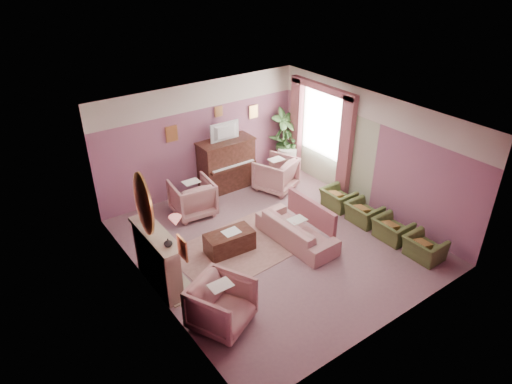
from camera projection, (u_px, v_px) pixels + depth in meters
floor at (275, 242)px, 9.82m from camera, size 5.50×6.00×0.01m
ceiling at (278, 119)px, 8.45m from camera, size 5.50×6.00×0.01m
wall_back at (201, 138)px, 11.26m from camera, size 5.50×0.02×2.80m
wall_front at (396, 260)px, 7.02m from camera, size 5.50×0.02×2.80m
wall_left at (149, 230)px, 7.74m from camera, size 0.02×6.00×2.80m
wall_right at (370, 152)px, 10.54m from camera, size 0.02×6.00×2.80m
picture_rail_band at (199, 96)px, 10.73m from camera, size 5.50×0.01×0.65m
stripe_panel at (329, 147)px, 11.61m from camera, size 0.01×3.00×2.15m
fireplace_surround at (157, 261)px, 8.37m from camera, size 0.30×1.40×1.10m
fireplace_inset at (163, 265)px, 8.50m from camera, size 0.18×0.72×0.68m
fire_ember at (166, 272)px, 8.61m from camera, size 0.06×0.54×0.10m
mantel_shelf at (156, 235)px, 8.11m from camera, size 0.40×1.55×0.07m
hearth at (170, 279)px, 8.74m from camera, size 0.55×1.50×0.02m
mirror_frame at (144, 204)px, 7.71m from camera, size 0.04×0.72×1.20m
mirror_glass at (145, 204)px, 7.72m from camera, size 0.01×0.60×1.06m
sconce_shade at (175, 221)px, 6.92m from camera, size 0.20×0.20×0.16m
piano at (226, 165)px, 11.66m from camera, size 1.40×0.60×1.30m
piano_keyshelf at (234, 167)px, 11.37m from camera, size 1.30×0.12×0.06m
piano_keys at (234, 166)px, 11.35m from camera, size 1.20×0.08×0.02m
piano_top at (226, 141)px, 11.33m from camera, size 1.45×0.65×0.04m
television at (226, 131)px, 11.16m from camera, size 0.80×0.12×0.48m
print_back_left at (172, 134)px, 10.67m from camera, size 0.30×0.03×0.38m
print_back_right at (253, 112)px, 11.84m from camera, size 0.26×0.03×0.34m
print_back_mid at (219, 111)px, 11.19m from camera, size 0.22×0.03×0.26m
print_left_wall at (182, 248)px, 6.75m from camera, size 0.03×0.28×0.36m
window_blind at (323, 121)px, 11.46m from camera, size 0.03×1.40×1.80m
curtain_left at (346, 148)px, 10.97m from camera, size 0.16×0.34×2.60m
curtain_right at (296, 126)px, 12.27m from camera, size 0.16×0.34×2.60m
pelmet at (323, 88)px, 11.00m from camera, size 0.16×2.20×0.16m
mantel_plant at (142, 213)px, 8.42m from camera, size 0.16×0.16×0.28m
mantel_vase at (168, 243)px, 7.71m from camera, size 0.16×0.16×0.16m
area_rug at (236, 250)px, 9.58m from camera, size 2.62×1.97×0.01m
coffee_table at (230, 242)px, 9.45m from camera, size 1.04×0.57×0.45m
table_paper at (231, 232)px, 9.36m from camera, size 0.35×0.28×0.01m
sofa at (297, 226)px, 9.67m from camera, size 0.64×1.92×0.78m
sofa_throw at (311, 212)px, 9.77m from camera, size 0.10×1.46×0.53m
floral_armchair_left at (192, 196)px, 10.61m from camera, size 0.91×0.91×0.95m
floral_armchair_right at (276, 173)px, 11.66m from camera, size 0.91×0.91×0.95m
floral_armchair_front at (221, 303)px, 7.52m from camera, size 0.91×0.91×0.95m
olive_chair_a at (425, 245)px, 9.19m from camera, size 0.52×0.74×0.64m
olive_chair_b at (393, 227)px, 9.77m from camera, size 0.52×0.74×0.64m
olive_chair_c at (364, 210)px, 10.35m from camera, size 0.52×0.74×0.64m
olive_chair_d at (338, 196)px, 10.93m from camera, size 0.52×0.74×0.64m
side_table at (287, 160)px, 12.62m from camera, size 0.52×0.52×0.70m
side_plant_big at (287, 142)px, 12.37m from camera, size 0.30×0.30×0.34m
side_plant_small at (293, 144)px, 12.37m from camera, size 0.16×0.16×0.28m
palm_pot at (283, 164)px, 12.81m from camera, size 0.34×0.34×0.34m
palm_plant at (284, 134)px, 12.38m from camera, size 0.76×0.76×1.44m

